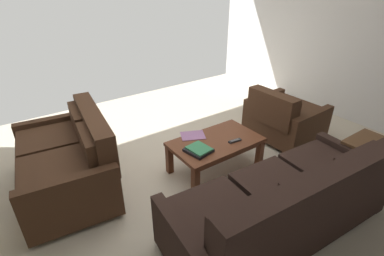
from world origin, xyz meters
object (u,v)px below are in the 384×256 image
at_px(book_stack, 199,150).
at_px(tv_remote, 235,141).
at_px(coffee_table, 216,145).
at_px(loose_magazine, 193,135).
at_px(end_table, 373,152).
at_px(loveseat_near, 69,160).
at_px(armchair_side, 283,118).
at_px(sofa_main, 286,204).

xyz_separation_m(book_stack, tv_remote, (-0.47, 0.07, -0.01)).
height_order(coffee_table, loose_magazine, loose_magazine).
bearing_deg(end_table, loveseat_near, -35.61).
bearing_deg(loveseat_near, tv_remote, 155.19).
bearing_deg(end_table, armchair_side, -97.22).
bearing_deg(book_stack, end_table, 140.30).
xyz_separation_m(sofa_main, loveseat_near, (1.36, -1.74, 0.01)).
bearing_deg(sofa_main, coffee_table, -96.86).
distance_m(tv_remote, loose_magazine, 0.50).
relative_size(loveseat_near, coffee_table, 1.43).
bearing_deg(loveseat_near, coffee_table, 157.41).
distance_m(coffee_table, tv_remote, 0.23).
height_order(end_table, loose_magazine, end_table).
xyz_separation_m(coffee_table, end_table, (-1.09, 1.23, 0.15)).
relative_size(sofa_main, armchair_side, 2.33).
relative_size(end_table, book_stack, 1.99).
bearing_deg(coffee_table, end_table, 131.55).
bearing_deg(coffee_table, tv_remote, 138.53).
relative_size(coffee_table, loose_magazine, 3.75).
bearing_deg(coffee_table, armchair_side, -178.35).
distance_m(end_table, tv_remote, 1.42).
bearing_deg(armchair_side, end_table, 82.78).
relative_size(loveseat_near, loose_magazine, 5.36).
relative_size(loveseat_near, armchair_side, 1.63).
height_order(end_table, book_stack, end_table).
bearing_deg(sofa_main, book_stack, -80.94).
xyz_separation_m(armchair_side, tv_remote, (1.08, 0.18, 0.08)).
bearing_deg(book_stack, tv_remote, 171.23).
bearing_deg(tv_remote, loveseat_near, -24.81).
height_order(armchair_side, book_stack, armchair_side).
xyz_separation_m(end_table, tv_remote, (0.92, -1.08, -0.07)).
distance_m(coffee_table, loose_magazine, 0.30).
bearing_deg(coffee_table, sofa_main, 83.14).
distance_m(loveseat_near, book_stack, 1.38).
distance_m(sofa_main, coffee_table, 1.13).
relative_size(armchair_side, loose_magazine, 3.29).
distance_m(loveseat_near, end_table, 3.17).
bearing_deg(book_stack, loose_magazine, -114.92).
bearing_deg(loose_magazine, armchair_side, -73.83).
bearing_deg(end_table, book_stack, -39.70).
bearing_deg(tv_remote, book_stack, -8.77).
relative_size(coffee_table, book_stack, 3.51).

